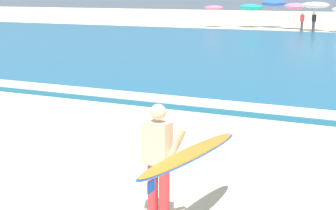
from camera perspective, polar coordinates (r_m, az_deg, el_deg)
The scene contains 12 objects.
ground_plane at distance 8.45m, azimuth -16.28°, elevation -9.91°, with size 160.00×160.00×0.00m, color beige.
sea at distance 26.92m, azimuth 13.32°, elevation 5.89°, with size 120.00×28.00×0.14m, color #1E6084.
surf_foam at distance 14.18m, azimuth 2.38°, elevation 0.45°, with size 120.00×1.03×0.01m, color white.
surfer_with_board at distance 6.71m, azimuth 0.81°, elevation -5.93°, with size 1.09×2.67×1.73m.
beach_umbrella_0 at distance 46.68m, azimuth 5.29°, elevation 11.11°, with size 1.72×1.72×1.98m.
beach_umbrella_1 at distance 46.58m, azimuth 9.56°, elevation 11.01°, with size 2.17×2.21×2.17m.
beach_umbrella_2 at distance 46.60m, azimuth 12.12°, elevation 11.38°, with size 2.28×2.29×2.50m.
beach_umbrella_3 at distance 45.04m, azimuth 14.44°, elevation 10.98°, with size 1.87×1.91×2.32m.
beach_umbrella_4 at distance 43.41m, azimuth 16.62°, elevation 10.97°, with size 2.27×2.28×2.40m.
beachgoer_near_row_left at distance 42.28m, azimuth 15.18°, elevation 9.27°, with size 0.32×0.20×1.58m.
beachgoer_near_row_mid at distance 42.32m, azimuth 16.45°, elevation 9.20°, with size 0.32×0.20×1.58m.
beachgoer_near_row_right at distance 43.44m, azimuth 16.40°, elevation 9.29°, with size 0.32×0.20×1.58m.
Camera 1 is at (5.23, -5.81, 3.20)m, focal length 52.95 mm.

